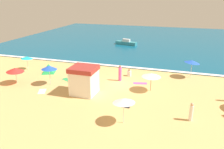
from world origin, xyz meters
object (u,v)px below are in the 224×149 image
lifeguard_cabana (84,80)px  beachgoer_1 (129,73)px  beach_umbrella_1 (49,67)px  beach_umbrella_4 (124,101)px  beach_umbrella_2 (27,58)px  small_boat_0 (126,43)px  beach_umbrella_3 (151,75)px  beachgoer_3 (120,74)px  beach_umbrella_6 (192,62)px  beachgoer_0 (191,112)px  beach_umbrella_0 (15,70)px  beach_tent (49,68)px

lifeguard_cabana → beachgoer_1: bearing=64.1°
beach_umbrella_1 → beach_umbrella_4: bearing=-28.6°
beach_umbrella_2 → small_boat_0: size_ratio=0.50×
beach_umbrella_3 → lifeguard_cabana: bearing=-156.8°
beach_umbrella_2 → beachgoer_3: size_ratio=1.17×
beachgoer_1 → beachgoer_3: 2.12m
beach_umbrella_3 → beach_umbrella_6: bearing=53.3°
lifeguard_cabana → beach_umbrella_1: lifeguard_cabana is taller
beach_umbrella_1 → beachgoer_1: beach_umbrella_1 is taller
lifeguard_cabana → beachgoer_0: (10.48, -2.37, -0.72)m
beach_umbrella_0 → beachgoer_3: 12.05m
lifeguard_cabana → beach_umbrella_3: lifeguard_cabana is taller
beach_umbrella_6 → beach_umbrella_1: bearing=-154.9°
lifeguard_cabana → small_boat_0: size_ratio=0.66×
beach_umbrella_0 → beach_tent: size_ratio=1.01×
beach_umbrella_4 → beachgoer_0: beach_umbrella_4 is taller
lifeguard_cabana → beachgoer_1: lifeguard_cabana is taller
beach_umbrella_1 → beach_umbrella_3: 11.35m
beachgoer_0 → beach_umbrella_3: bearing=128.1°
beach_umbrella_1 → small_boat_0: size_ratio=0.52×
beach_umbrella_2 → beachgoer_0: 22.40m
beachgoer_3 → beach_umbrella_2: bearing=178.7°
beach_umbrella_4 → beachgoer_1: 11.27m
lifeguard_cabana → small_boat_0: 24.36m
beach_umbrella_2 → beachgoer_3: (13.19, -0.31, -0.79)m
beach_umbrella_6 → beachgoer_0: bearing=-90.8°
beach_umbrella_6 → small_boat_0: size_ratio=0.56×
beach_umbrella_6 → beach_tent: 18.26m
lifeguard_cabana → beach_umbrella_4: 6.89m
lifeguard_cabana → beach_umbrella_0: bearing=178.8°
beachgoer_0 → small_boat_0: bearing=114.4°
beach_umbrella_1 → beachgoer_3: bearing=25.7°
beach_umbrella_1 → beach_tent: size_ratio=1.08×
beach_umbrella_1 → beachgoer_1: (7.99, 5.46, -1.64)m
beach_umbrella_2 → beachgoer_1: beach_umbrella_2 is taller
beachgoer_1 → small_boat_0: bearing=105.2°
beach_umbrella_0 → beach_umbrella_2: bearing=113.0°
beach_umbrella_4 → beach_tent: (-12.51, 8.97, -1.35)m
beach_umbrella_3 → small_boat_0: 23.01m
beach_umbrella_0 → beachgoer_1: 13.53m
beach_umbrella_0 → beachgoer_1: (11.84, 6.42, -1.28)m
beachgoer_1 → beach_umbrella_3: bearing=-49.8°
beach_umbrella_2 → lifeguard_cabana: bearing=-25.0°
beach_umbrella_4 → beach_tent: bearing=144.4°
beach_umbrella_6 → beach_umbrella_0: bearing=-157.0°
beach_umbrella_3 → beach_tent: bearing=172.3°
beachgoer_0 → beach_umbrella_6: bearing=89.2°
beach_umbrella_4 → small_boat_0: (-6.91, 28.64, -1.46)m
lifeguard_cabana → beach_tent: 8.58m
beachgoer_1 → beach_umbrella_4: bearing=-79.1°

